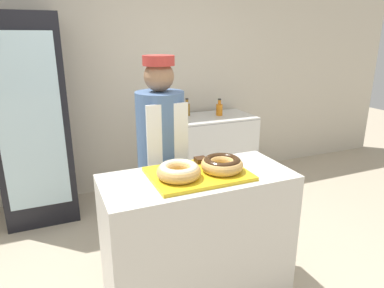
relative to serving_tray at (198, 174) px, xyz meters
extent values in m
cube|color=beige|center=(0.00, 2.13, 0.39)|extent=(8.00, 0.06, 2.70)
cube|color=beige|center=(0.00, 0.00, -0.49)|extent=(1.22, 0.55, 0.95)
cube|color=yellow|center=(0.00, 0.00, 0.00)|extent=(0.61, 0.44, 0.02)
torus|color=tan|center=(-0.15, -0.04, 0.05)|extent=(0.27, 0.27, 0.08)
torus|color=beige|center=(-0.15, -0.04, 0.08)|extent=(0.24, 0.24, 0.05)
torus|color=tan|center=(0.15, -0.04, 0.05)|extent=(0.27, 0.27, 0.08)
torus|color=#331E0F|center=(0.15, -0.04, 0.08)|extent=(0.24, 0.24, 0.05)
cube|color=#382111|center=(-0.09, 0.16, 0.03)|extent=(0.07, 0.07, 0.03)
cube|color=#382111|center=(0.09, 0.16, 0.03)|extent=(0.07, 0.07, 0.03)
cylinder|color=#4C4C51|center=(-0.07, 0.54, -0.56)|extent=(0.26, 0.26, 0.80)
cylinder|color=#4C6B99|center=(-0.07, 0.54, 0.14)|extent=(0.36, 0.36, 0.60)
cube|color=white|center=(-0.07, 0.38, -0.25)|extent=(0.31, 0.02, 1.27)
sphere|color=#936B4C|center=(-0.07, 0.54, 0.55)|extent=(0.22, 0.22, 0.22)
cylinder|color=#B2332D|center=(-0.07, 0.54, 0.67)|extent=(0.23, 0.23, 0.07)
cube|color=black|center=(-0.98, 1.76, 0.04)|extent=(0.66, 0.61, 2.00)
cube|color=silver|center=(-0.98, 1.45, 0.08)|extent=(0.54, 0.02, 1.60)
cube|color=silver|center=(0.92, 1.76, -0.52)|extent=(1.09, 0.59, 0.88)
cube|color=gray|center=(0.92, 1.76, -0.11)|extent=(1.09, 0.59, 0.01)
cylinder|color=#99661E|center=(0.71, 1.91, -0.01)|extent=(0.07, 0.07, 0.14)
cylinder|color=#99661E|center=(0.71, 1.91, 0.08)|extent=(0.03, 0.03, 0.06)
cylinder|color=black|center=(0.71, 1.91, 0.12)|extent=(0.04, 0.04, 0.01)
cylinder|color=orange|center=(1.07, 1.77, -0.02)|extent=(0.08, 0.08, 0.14)
cylinder|color=orange|center=(1.07, 1.77, 0.08)|extent=(0.04, 0.04, 0.05)
cylinder|color=black|center=(1.07, 1.77, 0.11)|extent=(0.04, 0.04, 0.01)
camera|label=1|loc=(-0.82, -1.82, 0.83)|focal=32.00mm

